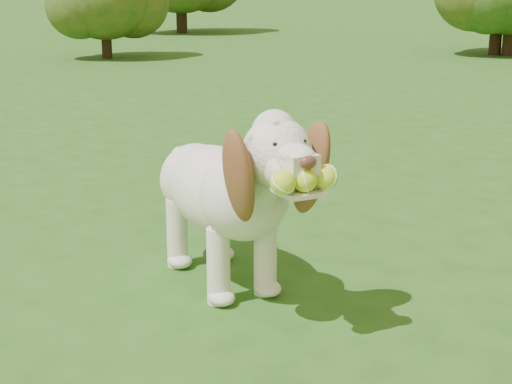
{
  "coord_description": "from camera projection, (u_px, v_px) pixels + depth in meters",
  "views": [
    {
      "loc": [
        0.41,
        -2.62,
        1.23
      ],
      "look_at": [
        0.67,
        0.1,
        0.46
      ],
      "focal_mm": 55.0,
      "sensor_mm": 36.0,
      "label": 1
    }
  ],
  "objects": [
    {
      "name": "dog",
      "position": [
        228.0,
        188.0,
        3.07
      ],
      "size": [
        0.69,
        1.17,
        0.79
      ],
      "rotation": [
        0.0,
        0.0,
        0.36
      ],
      "color": "white",
      "rests_on": "ground"
    },
    {
      "name": "ground",
      "position": [
        72.0,
        328.0,
        2.81
      ],
      "size": [
        80.0,
        80.0,
        0.0
      ],
      "primitive_type": "plane",
      "color": "#234E16",
      "rests_on": "ground"
    }
  ]
}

